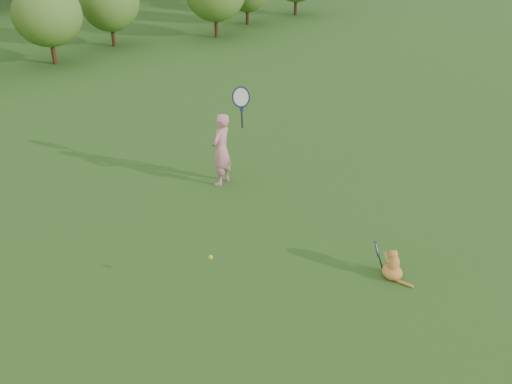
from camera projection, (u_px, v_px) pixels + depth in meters
ground at (280, 258)px, 8.27m from camera, size 100.00×100.00×0.00m
child at (222, 148)px, 10.12m from camera, size 0.81×0.58×1.99m
cat at (393, 263)px, 7.76m from camera, size 0.39×0.66×0.60m
tennis_ball at (211, 257)px, 7.26m from camera, size 0.06×0.06×0.06m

